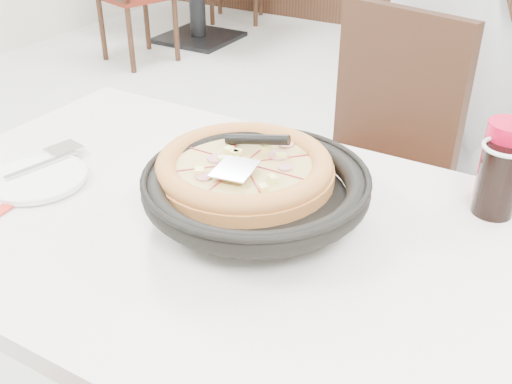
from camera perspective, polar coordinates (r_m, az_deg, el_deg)
The scene contains 12 objects.
floor at distance 1.94m, azimuth -0.16°, elevation -13.39°, with size 7.00×7.00×0.00m, color #ABABA6.
main_table at distance 1.35m, azimuth -4.46°, elevation -15.52°, with size 1.20×0.80×0.75m, color white, non-canonical shape.
chair_far at distance 1.77m, azimuth 9.11°, elevation 0.69°, with size 0.42×0.42×0.95m, color black, non-canonical shape.
trivet at distance 1.10m, azimuth -0.82°, elevation -1.23°, with size 0.11×0.11×0.04m, color black.
pizza_pan at distance 1.08m, azimuth 0.00°, elevation -0.36°, with size 0.33×0.33×0.01m, color black.
pizza at distance 1.12m, azimuth -1.13°, elevation 1.81°, with size 0.34×0.34×0.02m, color #DA883E.
pizza_server at distance 1.06m, azimuth -2.02°, elevation 2.23°, with size 0.07×0.09×0.00m, color silver.
side_plate at distance 1.28m, azimuth -20.11°, elevation 1.22°, with size 0.19×0.19×0.01m, color white.
fork at distance 1.31m, azimuth -19.73°, elevation 2.48°, with size 0.02×0.16×0.00m, color silver.
cola_glass at distance 1.16m, azimuth 22.08°, elevation 0.91°, with size 0.07×0.07×0.13m, color black.
red_cup at distance 1.20m, azimuth 22.52°, elevation 2.60°, with size 0.08×0.08×0.16m, color red.
diner_person at distance 2.07m, azimuth 17.59°, elevation 16.64°, with size 0.65×0.43×1.78m, color #A1A1A5.
Camera 1 is at (0.70, -1.20, 1.35)m, focal length 42.00 mm.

